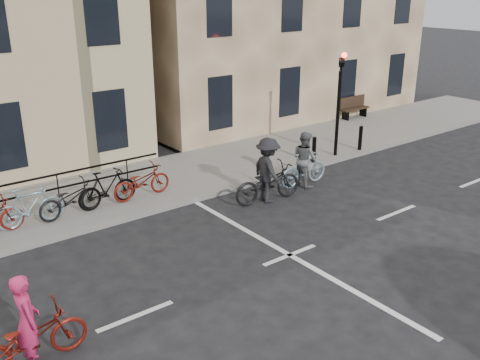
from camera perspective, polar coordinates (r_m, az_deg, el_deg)
ground at (r=12.70m, az=5.32°, el=-7.99°), size 120.00×120.00×0.00m
sidewalk at (r=15.75m, az=-21.09°, el=-3.22°), size 46.00×4.00×0.15m
traffic_light at (r=19.00m, az=10.56°, el=9.26°), size 0.18×0.30×3.90m
bollard_east at (r=18.53m, az=7.89°, el=3.22°), size 0.14×0.14×0.90m
bollard_west at (r=20.25m, az=12.71°, el=4.40°), size 0.14×0.14×0.90m
bench at (r=25.09m, az=12.02°, el=7.69°), size 1.60×0.41×0.97m
parked_bikes at (r=14.60m, az=-21.54°, el=-2.72°), size 8.30×1.23×1.05m
cyclist_pink at (r=9.77m, az=-21.55°, el=-15.07°), size 1.92×0.69×1.70m
cyclist_grey at (r=16.72m, az=6.87°, el=1.71°), size 1.80×0.86×1.73m
cyclist_dark at (r=15.37m, az=2.97°, el=0.34°), size 2.22×1.31×1.91m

